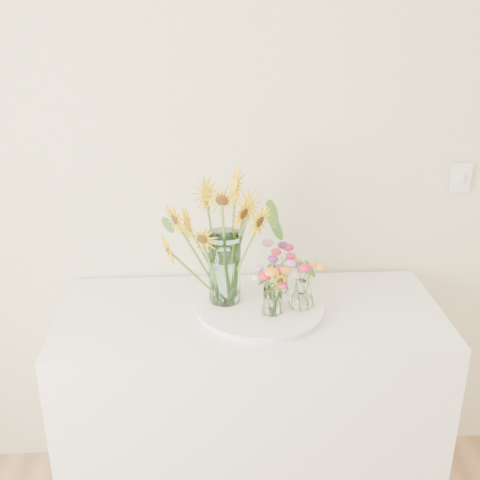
% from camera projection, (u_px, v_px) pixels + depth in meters
% --- Properties ---
extents(counter, '(1.40, 0.60, 0.90)m').
position_uv_depth(counter, '(250.00, 411.00, 2.37)').
color(counter, white).
rests_on(counter, ground_plane).
extents(tray, '(0.44, 0.44, 0.02)m').
position_uv_depth(tray, '(260.00, 308.00, 2.19)').
color(tray, white).
rests_on(tray, counter).
extents(mason_jar, '(0.13, 0.13, 0.27)m').
position_uv_depth(mason_jar, '(225.00, 268.00, 2.16)').
color(mason_jar, '#A9D8C9').
rests_on(mason_jar, tray).
extents(sunflower_bouquet, '(0.81, 0.81, 0.49)m').
position_uv_depth(sunflower_bouquet, '(224.00, 240.00, 2.12)').
color(sunflower_bouquet, '#E4B704').
rests_on(sunflower_bouquet, tray).
extents(small_vase_a, '(0.08, 0.08, 0.11)m').
position_uv_depth(small_vase_a, '(273.00, 300.00, 2.10)').
color(small_vase_a, white).
rests_on(small_vase_a, tray).
extents(wildflower_posy_a, '(0.17, 0.17, 0.20)m').
position_uv_depth(wildflower_posy_a, '(273.00, 289.00, 2.08)').
color(wildflower_posy_a, orange).
rests_on(wildflower_posy_a, tray).
extents(small_vase_b, '(0.10, 0.10, 0.12)m').
position_uv_depth(small_vase_b, '(302.00, 295.00, 2.13)').
color(small_vase_b, white).
rests_on(small_vase_b, tray).
extents(wildflower_posy_b, '(0.20, 0.20, 0.21)m').
position_uv_depth(wildflower_posy_b, '(302.00, 283.00, 2.12)').
color(wildflower_posy_b, orange).
rests_on(wildflower_posy_b, tray).
extents(small_vase_c, '(0.07, 0.07, 0.10)m').
position_uv_depth(small_vase_c, '(280.00, 280.00, 2.26)').
color(small_vase_c, white).
rests_on(small_vase_c, tray).
extents(wildflower_posy_c, '(0.21, 0.21, 0.19)m').
position_uv_depth(wildflower_posy_c, '(280.00, 269.00, 2.24)').
color(wildflower_posy_c, orange).
rests_on(wildflower_posy_c, tray).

